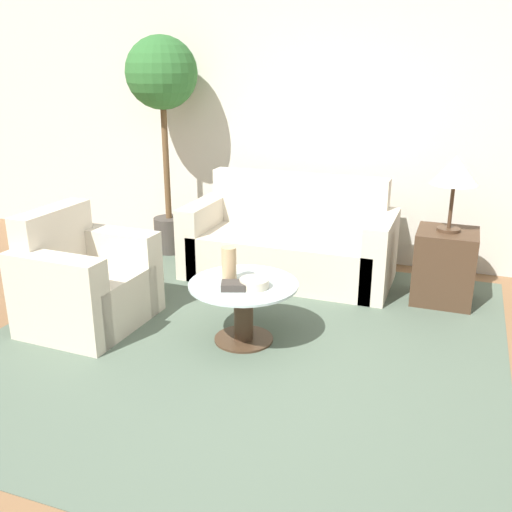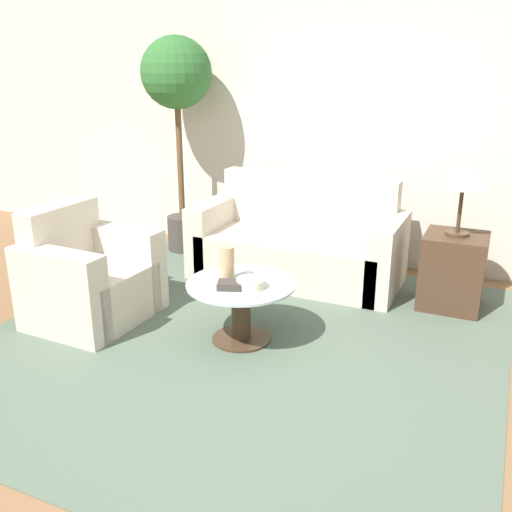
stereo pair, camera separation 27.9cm
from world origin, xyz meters
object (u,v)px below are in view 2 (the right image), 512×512
at_px(sofa_main, 299,246).
at_px(book_stack, 230,285).
at_px(coffee_table, 241,303).
at_px(bowl, 251,283).
at_px(table_lamp, 464,175).
at_px(vase, 227,264).
at_px(potted_plant, 177,91).
at_px(armchair, 87,281).

relative_size(sofa_main, book_stack, 9.50).
relative_size(coffee_table, bowl, 3.85).
height_order(sofa_main, table_lamp, table_lamp).
height_order(table_lamp, vase, table_lamp).
bearing_deg(coffee_table, bowl, -26.94).
height_order(table_lamp, potted_plant, potted_plant).
relative_size(coffee_table, book_stack, 3.90).
bearing_deg(book_stack, potted_plant, 109.85).
height_order(armchair, vase, armchair).
bearing_deg(vase, armchair, -172.95).
height_order(bowl, book_stack, bowl).
bearing_deg(coffee_table, book_stack, -99.95).
xyz_separation_m(coffee_table, vase, (-0.10, 0.00, 0.28)).
height_order(coffee_table, potted_plant, potted_plant).
xyz_separation_m(coffee_table, book_stack, (-0.02, -0.12, 0.18)).
bearing_deg(sofa_main, table_lamp, -5.41).
xyz_separation_m(sofa_main, armchair, (-1.15, -1.49, 0.00)).
distance_m(vase, bowl, 0.23).
bearing_deg(potted_plant, coffee_table, -47.79).
bearing_deg(potted_plant, bowl, -46.79).
bearing_deg(armchair, bowl, -84.31).
distance_m(sofa_main, book_stack, 1.49).
height_order(sofa_main, coffee_table, sofa_main).
height_order(sofa_main, book_stack, sofa_main).
relative_size(table_lamp, bowl, 3.04).
distance_m(coffee_table, book_stack, 0.22).
distance_m(coffee_table, vase, 0.30).
xyz_separation_m(sofa_main, coffee_table, (0.08, -1.36, -0.01)).
bearing_deg(vase, table_lamp, 41.90).
height_order(potted_plant, bowl, potted_plant).
bearing_deg(table_lamp, armchair, -151.24).
distance_m(armchair, bowl, 1.34).
bearing_deg(potted_plant, armchair, -82.96).
xyz_separation_m(potted_plant, vase, (1.33, -1.58, -1.04)).
xyz_separation_m(coffee_table, table_lamp, (1.26, 1.23, 0.78)).
bearing_deg(bowl, book_stack, -148.41).
bearing_deg(book_stack, armchair, 160.82).
bearing_deg(table_lamp, potted_plant, 172.51).
bearing_deg(sofa_main, vase, -91.12).
bearing_deg(armchair, coffee_table, -81.70).
bearing_deg(sofa_main, coffee_table, -86.71).
bearing_deg(armchair, book_stack, -87.44).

